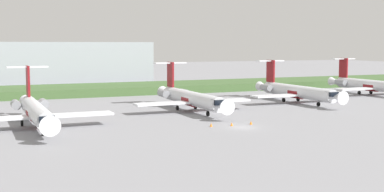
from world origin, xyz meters
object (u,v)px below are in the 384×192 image
Objects in this scene: regional_jet_second at (36,111)px; safety_cone_front_marker at (211,125)px; regional_jet_fourth at (296,91)px; safety_cone_rear_marker at (251,123)px; regional_jet_third at (190,98)px; regional_jet_fifth at (370,85)px; safety_cone_mid_marker at (232,124)px.

regional_jet_second is 26.89m from safety_cone_front_marker.
safety_cone_rear_marker is at bearing -136.50° from regional_jet_fourth.
regional_jet_third is 27.16m from regional_jet_fourth.
regional_jet_second is 85.70m from regional_jet_fifth.
regional_jet_fifth reaches higher than safety_cone_mid_marker.
regional_jet_fourth is 34.01m from safety_cone_rear_marker.
regional_jet_fifth is 56.36× the size of safety_cone_front_marker.
safety_cone_mid_marker is at bearing -10.13° from safety_cone_front_marker.
safety_cone_mid_marker and safety_cone_rear_marker have the same top height.
regional_jet_fifth is 56.36× the size of safety_cone_mid_marker.
safety_cone_rear_marker is (-51.86, -30.28, -2.26)m from regional_jet_fifth.
safety_cone_rear_marker is at bearing -149.73° from regional_jet_fifth.
regional_jet_third reaches higher than safety_cone_mid_marker.
regional_jet_second is 1.00× the size of regional_jet_fifth.
safety_cone_front_marker is 1.00× the size of safety_cone_mid_marker.
regional_jet_fourth is 56.36× the size of safety_cone_front_marker.
safety_cone_front_marker is 3.32m from safety_cone_mid_marker.
regional_jet_second is 56.36× the size of safety_cone_mid_marker.
regional_jet_third is 56.36× the size of safety_cone_rear_marker.
regional_jet_third and regional_jet_fourth have the same top height.
safety_cone_front_marker and safety_cone_rear_marker have the same top height.
regional_jet_third is 19.49m from safety_cone_front_marker.
regional_jet_second is at bearing 157.80° from safety_cone_front_marker.
safety_cone_mid_marker is 1.00× the size of safety_cone_rear_marker.
regional_jet_fourth is at bearing -165.76° from regional_jet_fifth.
regional_jet_second is at bearing 159.12° from safety_cone_mid_marker.
regional_jet_third reaches higher than safety_cone_front_marker.
regional_jet_fifth is 63.15m from safety_cone_mid_marker.
safety_cone_mid_marker is at bearing -151.26° from regional_jet_fifth.
regional_jet_second is 1.00× the size of regional_jet_third.
regional_jet_fifth is at bearing 11.43° from regional_jet_third.
safety_cone_rear_marker is at bearing -4.37° from safety_cone_front_marker.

